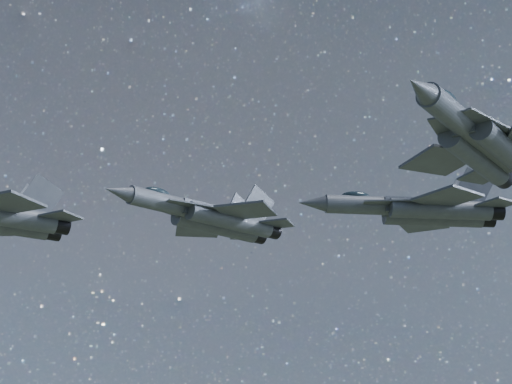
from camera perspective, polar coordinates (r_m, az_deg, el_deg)
jet_left at (r=79.57m, az=-3.09°, el=-1.65°), size 19.42×13.45×4.88m
jet_right at (r=52.90m, az=14.82°, el=3.22°), size 16.31×10.71×4.19m
jet_slot at (r=79.97m, az=10.89°, el=-1.16°), size 19.26×12.63×4.96m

